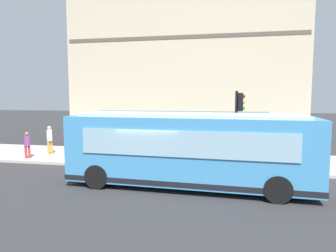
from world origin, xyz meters
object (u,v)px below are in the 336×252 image
at_px(pedestrian_walking_along_curb, 131,143).
at_px(pedestrian_by_light_pole, 27,143).
at_px(pedestrian_near_building_entrance, 299,143).
at_px(pedestrian_near_hydrant, 50,138).
at_px(fire_hydrant, 179,151).
at_px(newspaper_vending_box, 223,153).
at_px(city_bus_nearside, 188,150).
at_px(traffic_light_near_corner, 239,115).

distance_m(pedestrian_walking_along_curb, pedestrian_by_light_pole, 6.25).
bearing_deg(pedestrian_by_light_pole, pedestrian_near_building_entrance, -82.67).
bearing_deg(pedestrian_near_hydrant, pedestrian_walking_along_curb, -99.48).
height_order(fire_hydrant, newspaper_vending_box, newspaper_vending_box).
height_order(pedestrian_walking_along_curb, newspaper_vending_box, pedestrian_walking_along_curb).
bearing_deg(pedestrian_near_building_entrance, newspaper_vending_box, 95.50).
height_order(pedestrian_near_building_entrance, newspaper_vending_box, pedestrian_near_building_entrance).
xyz_separation_m(pedestrian_near_hydrant, pedestrian_by_light_pole, (-1.34, 0.59, -0.15)).
xyz_separation_m(pedestrian_near_building_entrance, newspaper_vending_box, (-0.39, 4.10, -0.60)).
xyz_separation_m(city_bus_nearside, fire_hydrant, (5.34, 1.22, -1.04)).
height_order(traffic_light_near_corner, pedestrian_near_hydrant, traffic_light_near_corner).
relative_size(city_bus_nearside, fire_hydrant, 13.70).
distance_m(traffic_light_near_corner, fire_hydrant, 4.69).
relative_size(pedestrian_near_hydrant, pedestrian_near_building_entrance, 0.98).
relative_size(fire_hydrant, pedestrian_near_building_entrance, 0.41).
relative_size(city_bus_nearside, pedestrian_near_hydrant, 5.71).
bearing_deg(fire_hydrant, pedestrian_near_building_entrance, -91.79).
bearing_deg(city_bus_nearside, pedestrian_near_building_entrance, -46.91).
height_order(traffic_light_near_corner, pedestrian_walking_along_curb, traffic_light_near_corner).
xyz_separation_m(traffic_light_near_corner, pedestrian_by_light_pole, (0.10, 12.02, -1.83)).
distance_m(traffic_light_near_corner, pedestrian_near_building_entrance, 4.28).
distance_m(fire_hydrant, pedestrian_by_light_pole, 8.96).
distance_m(city_bus_nearside, pedestrian_walking_along_curb, 5.11).
distance_m(city_bus_nearside, traffic_light_near_corner, 3.95).
bearing_deg(newspaper_vending_box, pedestrian_walking_along_curb, 103.21).
relative_size(city_bus_nearside, pedestrian_near_building_entrance, 5.57).
xyz_separation_m(traffic_light_near_corner, fire_hydrant, (2.29, 3.35, -2.35)).
relative_size(traffic_light_near_corner, fire_hydrant, 5.26).
bearing_deg(newspaper_vending_box, pedestrian_near_hydrant, 91.29).
bearing_deg(pedestrian_walking_along_curb, pedestrian_near_building_entrance, -80.21).
height_order(traffic_light_near_corner, pedestrian_by_light_pole, traffic_light_near_corner).
relative_size(traffic_light_near_corner, pedestrian_by_light_pole, 2.52).
height_order(city_bus_nearside, newspaper_vending_box, city_bus_nearside).
height_order(fire_hydrant, pedestrian_by_light_pole, pedestrian_by_light_pole).
relative_size(fire_hydrant, newspaper_vending_box, 0.82).
distance_m(pedestrian_walking_along_curb, newspaper_vending_box, 5.21).
height_order(city_bus_nearside, pedestrian_by_light_pole, city_bus_nearside).
xyz_separation_m(pedestrian_walking_along_curb, pedestrian_near_building_entrance, (1.58, -9.14, 0.03)).
bearing_deg(pedestrian_near_hydrant, fire_hydrant, -84.04).
height_order(traffic_light_near_corner, pedestrian_near_building_entrance, traffic_light_near_corner).
height_order(city_bus_nearside, pedestrian_near_building_entrance, city_bus_nearside).
distance_m(fire_hydrant, newspaper_vending_box, 2.68).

